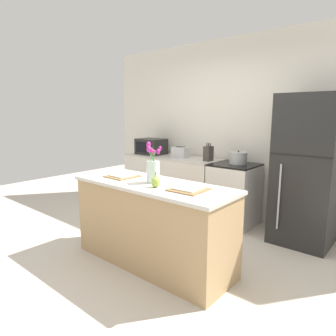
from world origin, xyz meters
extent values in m
plane|color=beige|center=(0.00, 0.00, 0.00)|extent=(10.00, 10.00, 0.00)
cube|color=silver|center=(0.00, 2.00, 1.35)|extent=(5.20, 0.08, 2.70)
cube|color=tan|center=(0.00, 0.00, 0.42)|extent=(1.76, 0.62, 0.85)
cube|color=beige|center=(0.00, 0.00, 0.87)|extent=(1.80, 0.66, 0.03)
cube|color=silver|center=(-1.06, 1.60, 0.43)|extent=(1.68, 0.60, 0.85)
cube|color=beige|center=(-1.06, 1.60, 0.87)|extent=(1.68, 0.60, 0.03)
cube|color=silver|center=(0.10, 1.60, 0.43)|extent=(0.60, 0.60, 0.86)
cube|color=black|center=(0.10, 1.60, 0.87)|extent=(0.60, 0.60, 0.02)
cube|color=black|center=(0.10, 1.30, 0.40)|extent=(0.42, 0.01, 0.28)
cube|color=black|center=(1.05, 1.60, 0.91)|extent=(0.68, 0.64, 1.82)
cube|color=black|center=(1.05, 1.28, 1.13)|extent=(0.67, 0.01, 0.01)
cylinder|color=#B2B5B7|center=(0.86, 1.26, 0.62)|extent=(0.02, 0.02, 0.79)
cylinder|color=silver|center=(0.00, 0.01, 1.00)|extent=(0.13, 0.13, 0.23)
cylinder|color=#4C9342|center=(0.03, 0.01, 1.07)|extent=(0.09, 0.01, 0.25)
ellipsoid|color=#B22889|center=(0.07, 0.02, 1.21)|extent=(0.04, 0.04, 0.06)
cylinder|color=#4C9342|center=(0.01, 0.03, 1.09)|extent=(0.06, 0.12, 0.27)
ellipsoid|color=#B22889|center=(0.04, 0.08, 1.24)|extent=(0.03, 0.03, 0.05)
cylinder|color=#4C9342|center=(-0.01, 0.03, 1.06)|extent=(0.02, 0.04, 0.24)
ellipsoid|color=#B22889|center=(-0.01, 0.05, 1.20)|extent=(0.03, 0.03, 0.05)
cylinder|color=#4C9342|center=(-0.01, 0.02, 1.08)|extent=(0.10, 0.04, 0.25)
ellipsoid|color=#B22889|center=(-0.06, 0.03, 1.22)|extent=(0.04, 0.04, 0.06)
cylinder|color=#4C9342|center=(-0.03, 0.01, 1.10)|extent=(0.05, 0.02, 0.31)
ellipsoid|color=#B22889|center=(-0.05, 0.00, 1.27)|extent=(0.05, 0.05, 0.07)
cylinder|color=#4C9342|center=(0.00, 0.00, 1.08)|extent=(0.02, 0.09, 0.27)
ellipsoid|color=#B22889|center=(-0.01, -0.04, 1.24)|extent=(0.04, 0.04, 0.06)
cylinder|color=#4C9342|center=(0.02, 0.00, 1.07)|extent=(0.05, 0.07, 0.26)
ellipsoid|color=#B22889|center=(0.04, -0.04, 1.22)|extent=(0.03, 0.03, 0.05)
ellipsoid|color=#9EBC47|center=(0.15, -0.12, 0.94)|extent=(0.09, 0.09, 0.10)
cone|color=#9EBC47|center=(0.15, -0.12, 0.99)|extent=(0.05, 0.05, 0.04)
cylinder|color=brown|center=(0.15, -0.12, 1.02)|extent=(0.01, 0.01, 0.02)
cube|color=olive|center=(-0.46, 0.00, 0.89)|extent=(0.33, 0.33, 0.01)
cube|color=silver|center=(-0.46, 0.00, 0.90)|extent=(0.24, 0.24, 0.01)
cube|color=olive|center=(0.46, 0.00, 0.89)|extent=(0.33, 0.33, 0.01)
cube|color=silver|center=(0.46, 0.00, 0.90)|extent=(0.24, 0.24, 0.01)
cube|color=#B7BABC|center=(-0.89, 1.62, 0.97)|extent=(0.26, 0.18, 0.17)
cube|color=black|center=(-0.94, 1.62, 1.05)|extent=(0.05, 0.11, 0.01)
cube|color=black|center=(-0.85, 1.62, 1.05)|extent=(0.05, 0.11, 0.01)
cube|color=black|center=(-1.03, 1.62, 1.00)|extent=(0.02, 0.02, 0.02)
cylinder|color=#B2B5B7|center=(0.11, 1.66, 0.96)|extent=(0.25, 0.25, 0.15)
cylinder|color=#B2B5B7|center=(0.11, 1.66, 1.04)|extent=(0.26, 0.26, 0.01)
sphere|color=black|center=(0.11, 1.66, 1.06)|extent=(0.02, 0.02, 0.02)
cube|color=black|center=(-1.53, 1.60, 1.02)|extent=(0.48, 0.36, 0.27)
cube|color=black|center=(-1.57, 1.42, 1.02)|extent=(0.29, 0.01, 0.18)
cube|color=#3D3833|center=(-0.35, 1.60, 0.99)|extent=(0.10, 0.14, 0.22)
cylinder|color=black|center=(-0.38, 1.60, 1.13)|extent=(0.01, 0.01, 0.05)
cylinder|color=black|center=(-0.35, 1.60, 1.13)|extent=(0.01, 0.01, 0.05)
cylinder|color=black|center=(-0.32, 1.60, 1.13)|extent=(0.01, 0.01, 0.05)
camera|label=1|loc=(2.06, -2.19, 1.59)|focal=32.00mm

